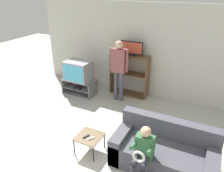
% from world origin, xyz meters
% --- Properties ---
extents(wall_back, '(6.40, 0.06, 2.60)m').
position_xyz_m(wall_back, '(0.00, 3.77, 1.30)').
color(wall_back, beige).
rests_on(wall_back, ground_plane).
extents(tv_stand, '(0.97, 0.51, 0.43)m').
position_xyz_m(tv_stand, '(-1.52, 2.90, 0.21)').
color(tv_stand, slate).
rests_on(tv_stand, ground_plane).
extents(television_main, '(0.74, 0.55, 0.57)m').
position_xyz_m(television_main, '(-1.54, 2.91, 0.72)').
color(television_main, '#9E9EA3').
rests_on(television_main, tv_stand).
extents(media_shelf, '(1.11, 0.39, 1.20)m').
position_xyz_m(media_shelf, '(-0.17, 3.50, 0.61)').
color(media_shelf, brown).
rests_on(media_shelf, ground_plane).
extents(television_flat, '(0.64, 0.20, 0.39)m').
position_xyz_m(television_flat, '(-0.15, 3.53, 1.39)').
color(television_flat, black).
rests_on(television_flat, media_shelf).
extents(snack_table, '(0.48, 0.48, 0.36)m').
position_xyz_m(snack_table, '(0.08, 0.87, 0.32)').
color(snack_table, brown).
rests_on(snack_table, ground_plane).
extents(remote_control_black, '(0.09, 0.15, 0.02)m').
position_xyz_m(remote_control_black, '(0.04, 0.82, 0.37)').
color(remote_control_black, black).
rests_on(remote_control_black, snack_table).
extents(remote_control_white, '(0.11, 0.14, 0.02)m').
position_xyz_m(remote_control_white, '(0.15, 0.81, 0.37)').
color(remote_control_white, silver).
rests_on(remote_control_white, snack_table).
extents(couch, '(1.78, 0.85, 0.82)m').
position_xyz_m(couch, '(1.46, 1.15, 0.29)').
color(couch, '#4C4C56').
rests_on(couch, ground_plane).
extents(person_standing_adult, '(0.53, 0.21, 1.70)m').
position_xyz_m(person_standing_adult, '(-0.30, 3.03, 1.04)').
color(person_standing_adult, '#4C4C56').
rests_on(person_standing_adult, ground_plane).
extents(person_seated_child, '(0.33, 0.43, 1.01)m').
position_xyz_m(person_seated_child, '(1.22, 0.66, 0.60)').
color(person_seated_child, '#2D2D38').
rests_on(person_seated_child, ground_plane).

